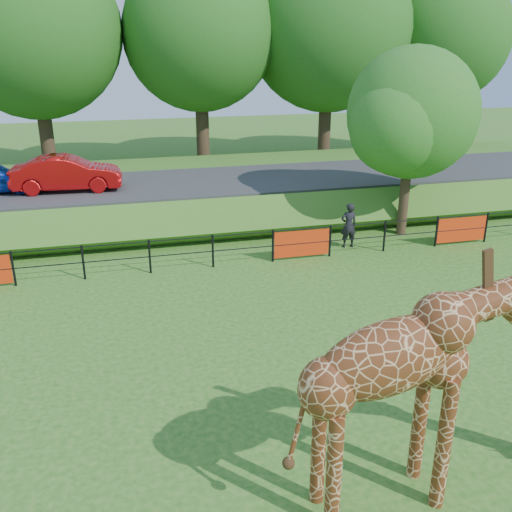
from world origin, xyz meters
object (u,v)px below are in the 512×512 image
object	(u,v)px
tree_east	(414,118)
giraffe	(445,392)
car_red	(67,173)
visitor	(349,225)

from	to	relation	value
tree_east	giraffe	bearing A→B (deg)	-115.70
car_red	giraffe	bearing A→B (deg)	-155.38
giraffe	visitor	size ratio (longest dim) A/B	3.20
giraffe	car_red	world-z (taller)	giraffe
giraffe	tree_east	xyz separation A→B (m)	(5.80, 12.05, 2.44)
car_red	tree_east	world-z (taller)	tree_east
car_red	tree_east	xyz separation A→B (m)	(12.20, -4.07, 2.19)
visitor	tree_east	world-z (taller)	tree_east
giraffe	visitor	xyz separation A→B (m)	(3.16, 11.14, -1.04)
giraffe	tree_east	distance (m)	13.59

